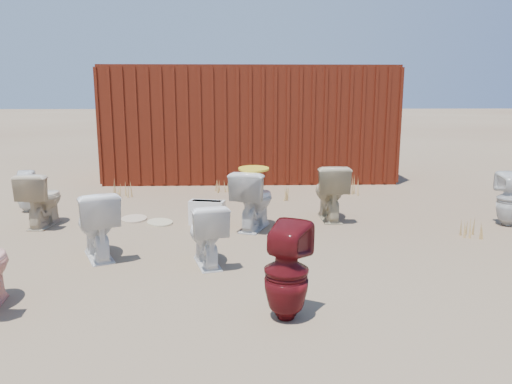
{
  "coord_description": "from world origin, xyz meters",
  "views": [
    {
      "loc": [
        -0.22,
        -5.98,
        1.88
      ],
      "look_at": [
        0.0,
        0.6,
        0.55
      ],
      "focal_mm": 35.0,
      "sensor_mm": 36.0,
      "label": 1
    }
  ],
  "objects_px": {
    "toilet_back_beige_left": "(42,199)",
    "loose_tank": "(207,213)",
    "toilet_front_a": "(97,224)",
    "toilet_back_e": "(509,199)",
    "toilet_back_yellowlid": "(254,199)",
    "toilet_front_maroon": "(286,272)",
    "toilet_back_beige_right": "(330,192)",
    "shipping_container": "(249,123)",
    "toilet_front_c": "(206,234)",
    "toilet_back_a": "(26,192)"
  },
  "relations": [
    {
      "from": "toilet_back_beige_left",
      "to": "loose_tank",
      "type": "distance_m",
      "value": 2.34
    },
    {
      "from": "toilet_front_a",
      "to": "toilet_back_e",
      "type": "xyz_separation_m",
      "value": [
        5.46,
        1.22,
        -0.01
      ]
    },
    {
      "from": "toilet_back_yellowlid",
      "to": "toilet_back_e",
      "type": "bearing_deg",
      "value": -158.97
    },
    {
      "from": "toilet_front_maroon",
      "to": "toilet_back_beige_right",
      "type": "xyz_separation_m",
      "value": [
        0.96,
        3.31,
        0.0
      ]
    },
    {
      "from": "shipping_container",
      "to": "toilet_back_e",
      "type": "height_order",
      "value": "shipping_container"
    },
    {
      "from": "toilet_back_beige_right",
      "to": "loose_tank",
      "type": "relative_size",
      "value": 1.67
    },
    {
      "from": "toilet_back_beige_left",
      "to": "toilet_back_e",
      "type": "distance_m",
      "value": 6.62
    },
    {
      "from": "toilet_front_c",
      "to": "toilet_back_yellowlid",
      "type": "relative_size",
      "value": 0.85
    },
    {
      "from": "toilet_front_a",
      "to": "toilet_back_beige_right",
      "type": "xyz_separation_m",
      "value": [
        2.98,
        1.66,
        0.02
      ]
    },
    {
      "from": "toilet_back_e",
      "to": "toilet_front_a",
      "type": "bearing_deg",
      "value": 13.31
    },
    {
      "from": "toilet_back_yellowlid",
      "to": "toilet_back_e",
      "type": "xyz_separation_m",
      "value": [
        3.63,
        0.03,
        -0.03
      ]
    },
    {
      "from": "toilet_back_e",
      "to": "loose_tank",
      "type": "relative_size",
      "value": 1.53
    },
    {
      "from": "toilet_front_a",
      "to": "toilet_front_maroon",
      "type": "bearing_deg",
      "value": 115.81
    },
    {
      "from": "toilet_front_c",
      "to": "toilet_front_a",
      "type": "bearing_deg",
      "value": -27.66
    },
    {
      "from": "shipping_container",
      "to": "toilet_back_a",
      "type": "xyz_separation_m",
      "value": [
        -3.6,
        -3.34,
        -0.87
      ]
    },
    {
      "from": "toilet_front_a",
      "to": "toilet_front_maroon",
      "type": "height_order",
      "value": "toilet_front_maroon"
    },
    {
      "from": "toilet_back_e",
      "to": "shipping_container",
      "type": "bearing_deg",
      "value": -50.08
    },
    {
      "from": "toilet_front_c",
      "to": "toilet_back_beige_right",
      "type": "xyz_separation_m",
      "value": [
        1.71,
        1.94,
        0.06
      ]
    },
    {
      "from": "toilet_front_c",
      "to": "loose_tank",
      "type": "bearing_deg",
      "value": -101.72
    },
    {
      "from": "toilet_front_maroon",
      "to": "toilet_back_yellowlid",
      "type": "relative_size",
      "value": 1.0
    },
    {
      "from": "shipping_container",
      "to": "toilet_front_a",
      "type": "height_order",
      "value": "shipping_container"
    },
    {
      "from": "toilet_back_beige_right",
      "to": "toilet_back_e",
      "type": "xyz_separation_m",
      "value": [
        2.48,
        -0.44,
        -0.03
      ]
    },
    {
      "from": "toilet_back_e",
      "to": "toilet_back_beige_right",
      "type": "bearing_deg",
      "value": -9.4
    },
    {
      "from": "toilet_back_a",
      "to": "toilet_front_c",
      "type": "bearing_deg",
      "value": 127.08
    },
    {
      "from": "toilet_back_beige_left",
      "to": "toilet_back_beige_right",
      "type": "xyz_separation_m",
      "value": [
        4.14,
        0.23,
        0.03
      ]
    },
    {
      "from": "shipping_container",
      "to": "toilet_back_a",
      "type": "bearing_deg",
      "value": -137.1
    },
    {
      "from": "toilet_front_c",
      "to": "toilet_back_beige_left",
      "type": "relative_size",
      "value": 0.9
    },
    {
      "from": "toilet_front_c",
      "to": "toilet_back_beige_left",
      "type": "bearing_deg",
      "value": -50.26
    },
    {
      "from": "toilet_back_e",
      "to": "loose_tank",
      "type": "distance_m",
      "value": 4.3
    },
    {
      "from": "toilet_front_maroon",
      "to": "loose_tank",
      "type": "distance_m",
      "value": 3.19
    },
    {
      "from": "toilet_back_beige_left",
      "to": "toilet_back_beige_right",
      "type": "height_order",
      "value": "toilet_back_beige_right"
    },
    {
      "from": "toilet_front_a",
      "to": "toilet_back_e",
      "type": "bearing_deg",
      "value": 167.65
    },
    {
      "from": "toilet_front_a",
      "to": "loose_tank",
      "type": "xyz_separation_m",
      "value": [
        1.16,
        1.41,
        -0.22
      ]
    },
    {
      "from": "toilet_front_a",
      "to": "toilet_back_a",
      "type": "xyz_separation_m",
      "value": [
        -1.74,
        2.28,
        -0.07
      ]
    },
    {
      "from": "toilet_front_maroon",
      "to": "toilet_front_a",
      "type": "bearing_deg",
      "value": -11.99
    },
    {
      "from": "shipping_container",
      "to": "loose_tank",
      "type": "height_order",
      "value": "shipping_container"
    },
    {
      "from": "shipping_container",
      "to": "toilet_back_beige_right",
      "type": "relative_size",
      "value": 7.19
    },
    {
      "from": "toilet_back_beige_right",
      "to": "shipping_container",
      "type": "bearing_deg",
      "value": -74.81
    },
    {
      "from": "toilet_front_maroon",
      "to": "toilet_back_a",
      "type": "bearing_deg",
      "value": -19.03
    },
    {
      "from": "shipping_container",
      "to": "toilet_back_a",
      "type": "height_order",
      "value": "shipping_container"
    },
    {
      "from": "toilet_front_maroon",
      "to": "toilet_back_beige_right",
      "type": "height_order",
      "value": "toilet_back_beige_right"
    },
    {
      "from": "toilet_back_beige_left",
      "to": "toilet_back_yellowlid",
      "type": "relative_size",
      "value": 0.94
    },
    {
      "from": "toilet_front_a",
      "to": "toilet_back_beige_right",
      "type": "bearing_deg",
      "value": -175.78
    },
    {
      "from": "shipping_container",
      "to": "toilet_back_beige_left",
      "type": "xyz_separation_m",
      "value": [
        -3.02,
        -4.2,
        -0.81
      ]
    },
    {
      "from": "toilet_front_c",
      "to": "toilet_back_e",
      "type": "bearing_deg",
      "value": -175.44
    },
    {
      "from": "toilet_front_maroon",
      "to": "toilet_back_e",
      "type": "distance_m",
      "value": 4.48
    },
    {
      "from": "toilet_back_a",
      "to": "toilet_front_a",
      "type": "bearing_deg",
      "value": 114.87
    },
    {
      "from": "toilet_back_a",
      "to": "toilet_back_beige_left",
      "type": "height_order",
      "value": "toilet_back_beige_left"
    },
    {
      "from": "toilet_front_maroon",
      "to": "toilet_back_e",
      "type": "xyz_separation_m",
      "value": [
        3.43,
        2.87,
        -0.03
      ]
    },
    {
      "from": "toilet_front_maroon",
      "to": "toilet_front_c",
      "type": "bearing_deg",
      "value": -33.94
    }
  ]
}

